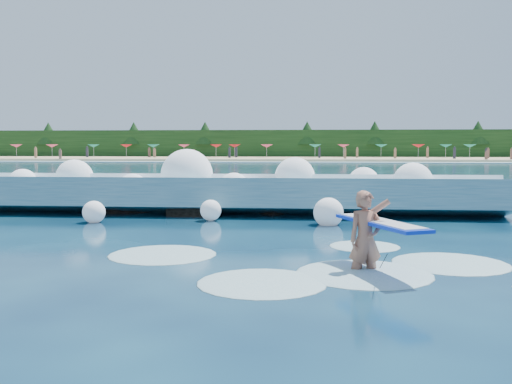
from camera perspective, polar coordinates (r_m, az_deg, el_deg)
ground at (r=12.76m, az=-7.60°, el=-6.07°), size 200.00×200.00×0.00m
beach at (r=90.28m, az=3.50°, el=3.32°), size 140.00×20.00×0.40m
wet_band at (r=79.30m, az=3.25°, el=3.02°), size 140.00×5.00×0.08m
treeline at (r=100.25m, az=3.68°, el=4.77°), size 140.00×4.00×5.00m
breaking_wave at (r=20.16m, az=-4.22°, el=-0.38°), size 19.71×3.00×1.70m
rock_cluster at (r=20.40m, az=-6.73°, el=-0.87°), size 8.19×3.08×1.27m
surfer_with_board at (r=10.89m, az=11.22°, el=-4.34°), size 1.57×2.98×1.85m
wave_spray at (r=20.00m, az=-3.87°, el=1.04°), size 15.02×4.41×2.32m
surf_foam at (r=11.24m, az=8.00°, el=-7.54°), size 9.53×5.75×0.13m
beach_umbrellas at (r=92.76m, az=3.76°, el=4.62°), size 110.04×6.42×0.50m
beachgoers at (r=87.73m, az=7.13°, el=3.85°), size 108.37×12.81×1.93m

